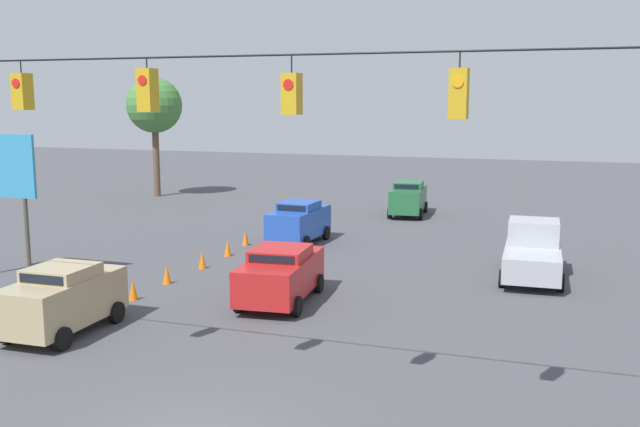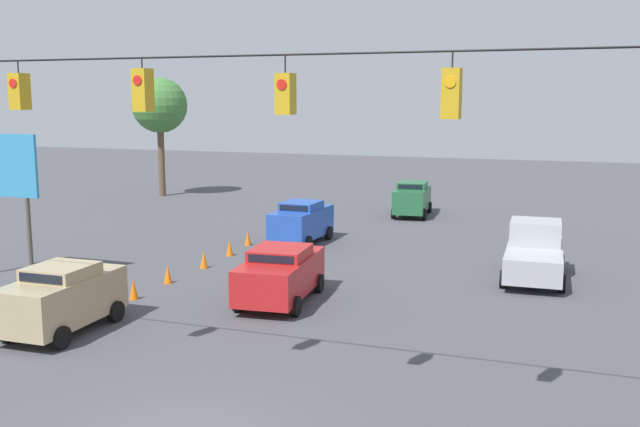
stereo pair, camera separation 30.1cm
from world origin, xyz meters
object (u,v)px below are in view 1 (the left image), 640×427
Objects in this scene: pickup_truck_silver_oncoming_far at (533,252)px; traffic_cone_fifth at (228,248)px; tree_horizon_left at (154,106)px; sedan_blue_withflow_far at (299,222)px; traffic_cone_second at (133,290)px; traffic_cone_fourth at (202,260)px; sedan_tan_parked_shoulder at (63,298)px; traffic_cone_third at (167,274)px; overhead_signal_span at (220,171)px; sedan_red_withflow_mid at (281,273)px; traffic_cone_farthest at (245,238)px; traffic_cone_nearest at (80,310)px; sedan_green_withflow_deep at (408,198)px.

traffic_cone_fifth is (12.52, 0.40, -0.62)m from pickup_truck_silver_oncoming_far.
tree_horizon_left is (13.09, -15.66, 5.81)m from traffic_cone_fifth.
sedan_blue_withflow_far reaches higher than traffic_cone_second.
pickup_truck_silver_oncoming_far reaches higher than traffic_cone_fifth.
traffic_cone_second is 4.77m from traffic_cone_fourth.
sedan_tan_parked_shoulder reaches higher than traffic_cone_third.
pickup_truck_silver_oncoming_far is 14.62m from traffic_cone_second.
overhead_signal_span reaches higher than sedan_tan_parked_shoulder.
traffic_cone_third is 4.91m from traffic_cone_fifth.
sedan_red_withflow_mid is at bearing 144.71° from traffic_cone_fourth.
sedan_red_withflow_mid is at bearing 129.88° from tree_horizon_left.
sedan_tan_parked_shoulder is 13.00m from traffic_cone_farthest.
sedan_tan_parked_shoulder reaches higher than sedan_blue_withflow_far.
traffic_cone_farthest is at bearing 30.46° from sedan_blue_withflow_far.
sedan_blue_withflow_far is 0.89× the size of sedan_red_withflow_mid.
overhead_signal_span reaches higher than traffic_cone_fifth.
sedan_green_withflow_deep is at bearing -103.07° from traffic_cone_nearest.
overhead_signal_span is at bearing 116.03° from traffic_cone_fifth.
overhead_signal_span is 34.11× the size of traffic_cone_nearest.
traffic_cone_third is 1.00× the size of traffic_cone_fifth.
traffic_cone_nearest is 1.00× the size of traffic_cone_second.
traffic_cone_second is (1.92, 10.71, -0.67)m from sedan_blue_withflow_far.
pickup_truck_silver_oncoming_far is (-5.69, -14.39, -4.25)m from overhead_signal_span.
sedan_red_withflow_mid is 1.17× the size of sedan_tan_parked_shoulder.
traffic_cone_nearest is at bearing 90.08° from traffic_cone_farthest.
traffic_cone_fifth and traffic_cone_farthest have the same top height.
traffic_cone_farthest is at bearing 133.92° from tree_horizon_left.
pickup_truck_silver_oncoming_far is (-7.76, -6.11, 0.01)m from sedan_red_withflow_mid.
pickup_truck_silver_oncoming_far is at bearing -141.77° from sedan_red_withflow_mid.
sedan_blue_withflow_far is 6.27m from traffic_cone_fourth.
traffic_cone_fifth is at bearing -89.92° from traffic_cone_second.
sedan_red_withflow_mid is at bearing 107.00° from sedan_blue_withflow_far.
sedan_green_withflow_deep is 6.10× the size of traffic_cone_farthest.
tree_horizon_left is (13.05, -20.57, 5.81)m from traffic_cone_third.
sedan_red_withflow_mid is 5.00m from traffic_cone_second.
sedan_red_withflow_mid reaches higher than traffic_cone_farthest.
traffic_cone_fourth is at bearing -92.03° from traffic_cone_nearest.
traffic_cone_nearest and traffic_cone_third have the same top height.
overhead_signal_span reaches higher than traffic_cone_third.
traffic_cone_fourth is 2.37m from traffic_cone_fifth.
traffic_cone_fifth is at bearing -88.78° from traffic_cone_fourth.
sedan_red_withflow_mid is at bearing -163.24° from traffic_cone_second.
sedan_tan_parked_shoulder reaches higher than traffic_cone_nearest.
sedan_green_withflow_deep is 19.05m from tree_horizon_left.
traffic_cone_fifth is at bearing 95.56° from traffic_cone_farthest.
pickup_truck_silver_oncoming_far is 7.37× the size of traffic_cone_fifth.
sedan_blue_withflow_far is 5.77× the size of traffic_cone_fifth.
sedan_red_withflow_mid is at bearing 129.86° from traffic_cone_fifth.
sedan_red_withflow_mid is 1.07× the size of sedan_green_withflow_deep.
traffic_cone_second is 0.09× the size of tree_horizon_left.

